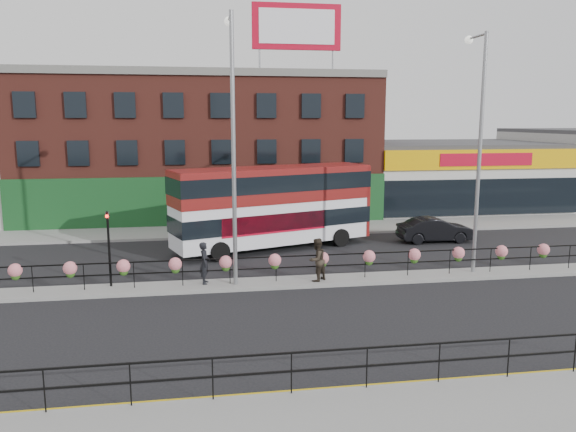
{
  "coord_description": "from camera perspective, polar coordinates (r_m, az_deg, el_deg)",
  "views": [
    {
      "loc": [
        -4.21,
        -23.37,
        7.1
      ],
      "look_at": [
        0.0,
        3.0,
        2.5
      ],
      "focal_mm": 35.0,
      "sensor_mm": 36.0,
      "label": 1
    }
  ],
  "objects": [
    {
      "name": "ground",
      "position": [
        24.78,
        1.1,
        -6.88
      ],
      "size": [
        120.0,
        120.0,
        0.0
      ],
      "primitive_type": "plane",
      "color": "black",
      "rests_on": "ground"
    },
    {
      "name": "south_pavement",
      "position": [
        14.01,
        10.37,
        -20.5
      ],
      "size": [
        60.0,
        4.0,
        0.15
      ],
      "primitive_type": "cube",
      "color": "gray",
      "rests_on": "ground"
    },
    {
      "name": "north_pavement",
      "position": [
        36.31,
        -2.24,
        -1.39
      ],
      "size": [
        60.0,
        4.0,
        0.15
      ],
      "primitive_type": "cube",
      "color": "gray",
      "rests_on": "ground"
    },
    {
      "name": "median",
      "position": [
        24.76,
        1.1,
        -6.71
      ],
      "size": [
        60.0,
        1.6,
        0.15
      ],
      "primitive_type": "cube",
      "color": "gray",
      "rests_on": "ground"
    },
    {
      "name": "yellow_line_inner",
      "position": [
        15.97,
        7.52,
        -16.7
      ],
      "size": [
        60.0,
        0.1,
        0.01
      ],
      "primitive_type": "cube",
      "color": "gold",
      "rests_on": "ground"
    },
    {
      "name": "yellow_line_outer",
      "position": [
        15.81,
        7.71,
        -16.98
      ],
      "size": [
        60.0,
        0.1,
        0.01
      ],
      "primitive_type": "cube",
      "color": "gold",
      "rests_on": "ground"
    },
    {
      "name": "brick_building",
      "position": [
        43.37,
        -8.85,
        7.05
      ],
      "size": [
        25.0,
        12.21,
        10.3
      ],
      "color": "brown",
      "rests_on": "ground"
    },
    {
      "name": "supermarket",
      "position": [
        47.96,
        15.94,
        4.08
      ],
      "size": [
        15.0,
        12.25,
        5.3
      ],
      "color": "silver",
      "rests_on": "ground"
    },
    {
      "name": "billboard",
      "position": [
        39.41,
        0.89,
        18.65
      ],
      "size": [
        6.0,
        0.29,
        4.4
      ],
      "color": "#B4071F",
      "rests_on": "brick_building"
    },
    {
      "name": "median_railing",
      "position": [
        24.5,
        1.11,
        -4.53
      ],
      "size": [
        30.04,
        0.56,
        1.23
      ],
      "color": "black",
      "rests_on": "median"
    },
    {
      "name": "south_railing",
      "position": [
        14.79,
        0.35,
        -14.76
      ],
      "size": [
        20.04,
        0.05,
        1.12
      ],
      "color": "black",
      "rests_on": "south_pavement"
    },
    {
      "name": "double_decker_bus",
      "position": [
        30.82,
        -1.45,
        1.74
      ],
      "size": [
        11.48,
        6.17,
        4.55
      ],
      "color": "white",
      "rests_on": "ground"
    },
    {
      "name": "car",
      "position": [
        34.04,
        14.72,
        -1.36
      ],
      "size": [
        1.6,
        4.38,
        1.43
      ],
      "primitive_type": "imported",
      "rotation": [
        0.0,
        0.0,
        1.56
      ],
      "color": "black",
      "rests_on": "ground"
    },
    {
      "name": "pedestrian_a",
      "position": [
        24.31,
        -8.47,
        -4.73
      ],
      "size": [
        0.74,
        0.56,
        1.81
      ],
      "primitive_type": "imported",
      "rotation": [
        0.0,
        0.0,
        1.48
      ],
      "color": "black",
      "rests_on": "median"
    },
    {
      "name": "pedestrian_b",
      "position": [
        24.46,
        2.94,
        -4.46
      ],
      "size": [
        1.62,
        1.62,
        1.89
      ],
      "primitive_type": "imported",
      "rotation": [
        0.0,
        0.0,
        3.83
      ],
      "color": "#2D261D",
      "rests_on": "median"
    },
    {
      "name": "lamp_column_west",
      "position": [
        23.54,
        -5.64,
        9.04
      ],
      "size": [
        0.4,
        1.97,
        11.25
      ],
      "color": "gray",
      "rests_on": "median"
    },
    {
      "name": "lamp_column_east",
      "position": [
        26.83,
        18.72,
        8.02
      ],
      "size": [
        0.39,
        1.89,
        10.75
      ],
      "color": "gray",
      "rests_on": "median"
    },
    {
      "name": "traffic_light_median",
      "position": [
        24.51,
        -17.8,
        -1.59
      ],
      "size": [
        0.15,
        0.28,
        3.65
      ],
      "color": "black",
      "rests_on": "median"
    }
  ]
}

